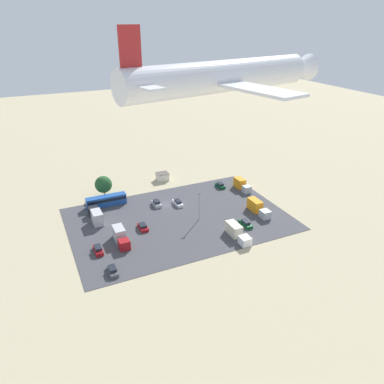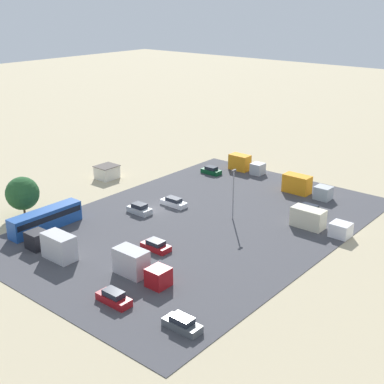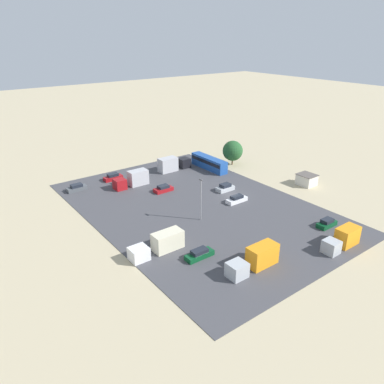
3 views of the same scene
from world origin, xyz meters
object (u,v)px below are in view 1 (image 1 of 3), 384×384
object	(u,v)px
parked_car_3	(157,203)
parked_car_6	(246,223)
parked_car_4	(178,203)
parked_car_2	(98,250)
parked_truck_0	(121,236)
shed_building	(162,176)
parked_truck_2	(96,216)
parked_car_0	(143,227)
parked_truck_3	(237,232)
bus	(106,200)
parked_car_5	(112,270)
airplane	(229,76)
parked_truck_1	(242,185)
parked_car_1	(220,185)
parked_truck_4	(258,208)

from	to	relation	value
parked_car_3	parked_car_6	xyz separation A→B (m)	(-17.70, 21.11, -0.08)
parked_car_4	parked_car_2	bearing A→B (deg)	28.88
parked_car_6	parked_truck_0	distance (m)	33.18
parked_car_6	shed_building	bearing A→B (deg)	-76.60
parked_car_2	parked_car_4	size ratio (longest dim) A/B	0.94
parked_car_6	parked_truck_2	world-z (taller)	parked_truck_2
parked_car_0	parked_truck_3	size ratio (longest dim) A/B	0.46
bus	parked_car_4	xyz separation A→B (m)	(-19.40, 8.47, -1.06)
parked_car_5	parked_car_6	size ratio (longest dim) A/B	0.92
shed_building	parked_car_6	bearing A→B (deg)	103.40
parked_truck_0	parked_truck_2	xyz separation A→B (m)	(3.25, -13.14, 0.06)
parked_truck_0	parked_truck_2	distance (m)	13.53
parked_truck_2	parked_truck_3	bearing A→B (deg)	-37.27
parked_truck_0	airplane	bearing A→B (deg)	105.08
bus	parked_car_4	size ratio (longest dim) A/B	2.49
shed_building	parked_truck_1	bearing A→B (deg)	139.21
parked_car_1	airplane	size ratio (longest dim) A/B	0.12
parked_car_6	parked_car_0	bearing A→B (deg)	-21.12
parked_car_0	parked_truck_1	size ratio (longest dim) A/B	0.57
parked_car_1	parked_truck_3	distance (m)	30.77
parked_car_2	parked_car_5	world-z (taller)	parked_car_2
parked_truck_4	parked_truck_1	bearing A→B (deg)	-105.53
bus	parked_car_1	size ratio (longest dim) A/B	2.92
parked_truck_1	parked_car_1	bearing A→B (deg)	-35.58
bus	parked_truck_2	size ratio (longest dim) A/B	1.35
parked_car_4	parked_car_6	distance (m)	22.32
shed_building	bus	world-z (taller)	bus
bus	parked_car_3	bearing A→B (deg)	64.76
parked_car_1	parked_car_2	xyz separation A→B (m)	(44.52, 20.61, 0.05)
parked_car_6	parked_truck_1	size ratio (longest dim) A/B	0.64
parked_car_1	parked_truck_2	distance (m)	42.03
parked_car_1	parked_truck_3	size ratio (longest dim) A/B	0.43
parked_truck_0	parked_truck_1	world-z (taller)	parked_truck_0
parked_car_4	parked_truck_2	bearing A→B (deg)	-0.84
shed_building	parked_truck_4	xyz separation A→B (m)	(-16.32, 33.59, 0.29)
shed_building	parked_car_6	world-z (taller)	shed_building
parked_car_0	airplane	bearing A→B (deg)	93.41
parked_car_4	airplane	xyz separation A→B (m)	(11.64, 46.93, 43.19)
parked_truck_0	parked_truck_1	size ratio (longest dim) A/B	1.08
parked_car_1	airplane	bearing A→B (deg)	-119.01
parked_truck_1	parked_truck_2	bearing A→B (deg)	1.61
parked_car_0	parked_car_6	bearing A→B (deg)	158.88
parked_truck_0	parked_truck_3	world-z (taller)	parked_truck_0
parked_car_1	parked_car_6	world-z (taller)	parked_car_1
parked_car_0	parked_truck_1	distance (m)	38.69
parked_car_3	parked_car_4	size ratio (longest dim) A/B	0.87
parked_car_2	airplane	xyz separation A→B (m)	(-15.31, 32.07, 43.13)
parked_truck_1	parked_truck_2	world-z (taller)	parked_truck_2
parked_car_1	parked_truck_0	distance (m)	42.67
parked_truck_0	parked_truck_1	distance (m)	46.42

